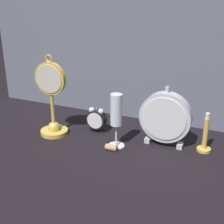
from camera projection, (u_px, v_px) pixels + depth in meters
ground_plane at (103, 149)px, 1.13m from camera, size 4.00×4.00×0.00m
fabric_backdrop_drape at (136, 35)px, 1.28m from camera, size 1.41×0.01×0.73m
pocket_watch_on_stand at (52, 104)px, 1.20m from camera, size 0.13×0.11×0.32m
alarm_clock_twin_bell at (96, 119)px, 1.25m from camera, size 0.08×0.03×0.10m
mantel_clock_silver at (165, 118)px, 1.12m from camera, size 0.19×0.04×0.23m
champagne_flute at (116, 114)px, 1.10m from camera, size 0.06×0.06×0.20m
brass_candlestick at (205, 139)px, 1.10m from camera, size 0.05×0.05×0.15m
wine_cork at (111, 148)px, 1.11m from camera, size 0.04×0.02×0.02m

